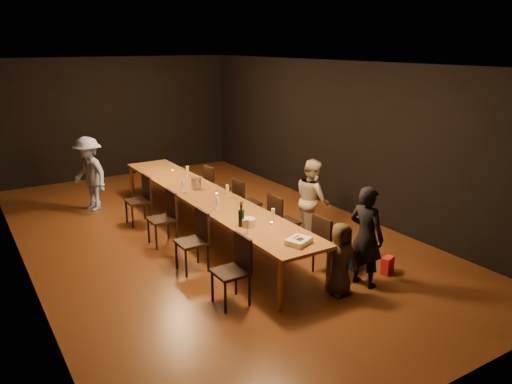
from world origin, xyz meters
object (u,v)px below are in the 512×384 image
chair_right_2 (247,202)px  woman_tan (312,199)px  plate_stack (248,222)px  ice_bucket (196,183)px  chair_right_1 (284,221)px  chair_left_3 (138,200)px  chair_right_3 (218,187)px  champagne_bottle (241,214)px  birthday_cake (299,241)px  chair_right_0 (331,245)px  woman_birthday (366,236)px  chair_left_2 (162,219)px  child (340,259)px  chair_left_0 (231,271)px  table (206,197)px  man_blue (89,174)px  chair_left_1 (192,241)px

chair_right_2 → woman_tan: (0.64, -1.12, 0.25)m
plate_stack → ice_bucket: ice_bucket is taller
chair_right_1 → chair_left_3: bearing=-144.7°
chair_right_3 → chair_left_3: (-1.70, 0.00, 0.00)m
ice_bucket → champagne_bottle: bearing=-97.8°
birthday_cake → woman_tan: bearing=25.1°
chair_right_0 → woman_birthday: size_ratio=0.63×
chair_right_2 → ice_bucket: (-0.82, 0.46, 0.38)m
chair_left_2 → woman_tan: (2.34, -1.12, 0.25)m
plate_stack → woman_tan: bearing=20.2°
champagne_bottle → child: bearing=-57.1°
chair_left_0 → table: bearing=-19.5°
woman_birthday → child: 0.53m
table → chair_right_3: (0.85, 1.20, -0.24)m
chair_right_0 → chair_right_3: 3.60m
chair_right_1 → child: child is taller
table → man_blue: size_ratio=3.93×
chair_left_1 → champagne_bottle: bearing=-130.4°
table → birthday_cake: bearing=-89.0°
chair_right_0 → chair_left_0: size_ratio=1.00×
chair_left_3 → birthday_cake: 3.98m
chair_right_3 → child: bearing=-4.2°
plate_stack → chair_right_0: bearing=-32.7°
chair_left_0 → woman_tan: woman_tan is taller
chair_right_1 → chair_right_2: size_ratio=1.00×
chair_right_1 → man_blue: (-2.24, 3.71, 0.30)m
table → chair_right_0: size_ratio=6.45×
chair_right_2 → chair_right_3: bearing=180.0°
chair_right_1 → woman_tan: size_ratio=0.65×
chair_left_2 → chair_left_3: 1.20m
chair_left_2 → birthday_cake: 2.83m
chair_left_3 → woman_tan: (2.34, -2.32, 0.25)m
child → birthday_cake: (-0.50, 0.29, 0.27)m
plate_stack → table: bearing=84.1°
chair_left_2 → chair_right_3: bearing=-54.8°
champagne_bottle → chair_right_3: bearing=68.9°
chair_right_1 → chair_right_2: same height
chair_left_0 → woman_birthday: bearing=-105.6°
woman_tan → birthday_cake: size_ratio=3.61×
chair_right_0 → chair_right_1: size_ratio=1.00×
woman_tan → child: (-0.95, -1.83, -0.20)m
man_blue → birthday_cake: bearing=-3.3°
man_blue → plate_stack: bearing=-3.0°
chair_right_2 → chair_left_1: 2.08m
chair_right_0 → champagne_bottle: 1.41m
chair_left_3 → man_blue: bearing=22.4°
chair_right_3 → ice_bucket: size_ratio=4.68×
table → chair_left_0: bearing=-109.5°
chair_right_0 → chair_left_0: (-1.70, 0.00, 0.00)m
plate_stack → ice_bucket: bearing=84.7°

